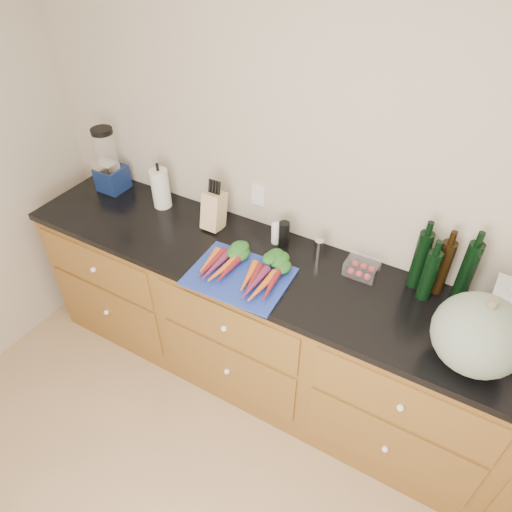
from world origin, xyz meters
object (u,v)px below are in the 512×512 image
Objects in this scene: paper_towel at (161,188)px; knife_block at (214,211)px; blender_appliance at (109,164)px; tomato_box at (362,267)px; carrots at (244,266)px; cutting_board at (239,276)px; squash at (478,335)px.

paper_towel is 1.13× the size of knife_block.
blender_appliance is 2.54× the size of tomato_box.
carrots is 0.58m from tomato_box.
knife_block is (0.39, -0.02, -0.01)m from paper_towel.
cutting_board is 3.08× the size of tomato_box.
squash is at bearing -27.85° from tomato_box.
paper_towel reaches higher than tomato_box.
paper_towel is at bearing -179.54° from tomato_box.
knife_block is at bearing 144.04° from carrots.
squash is at bearing 1.80° from cutting_board.
tomato_box is (0.51, 0.28, -0.00)m from carrots.
tomato_box is at bearing 32.74° from cutting_board.
carrots is 1.23× the size of squash.
carrots is at bearing 90.00° from cutting_board.
carrots is (0.00, 0.05, 0.03)m from cutting_board.
tomato_box reaches higher than cutting_board.
paper_towel is at bearing 0.32° from blender_appliance.
paper_towel reaches higher than knife_block.
knife_block is at bearing 139.00° from cutting_board.
paper_towel is at bearing 177.05° from knife_block.
knife_block is at bearing -1.31° from blender_appliance.
squash is 1.83m from paper_towel.
knife_block is (-0.35, 0.25, 0.07)m from carrots.
squash is at bearing -7.36° from blender_appliance.
cutting_board is 0.47m from knife_block.
paper_towel is at bearing 156.42° from cutting_board.
knife_block is 1.33× the size of tomato_box.
squash is 1.44m from knife_block.
carrots is at bearing 179.15° from squash.
carrots is 1.84× the size of paper_towel.
paper_towel is (-1.81, 0.29, -0.04)m from squash.
carrots is 2.08× the size of knife_block.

